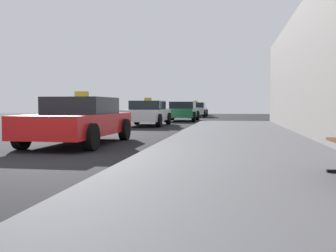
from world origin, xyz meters
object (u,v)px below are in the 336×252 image
car_green (183,111)px  car_silver (195,110)px  car_white (147,113)px  car_black (195,109)px  car_red (80,120)px

car_green → car_silver: bearing=-90.2°
car_white → car_black: size_ratio=1.05×
car_white → car_black: bearing=-91.1°
car_red → car_green: (0.82, 15.50, -0.00)m
car_white → car_black: same height
car_white → car_black: (0.40, 21.07, -0.00)m
car_red → car_silver: bearing=-92.0°
car_green → car_silver: (0.03, 8.84, 0.00)m
car_green → car_silver: 8.84m
car_white → car_black: 21.08m
car_black → car_green: bearing=92.5°
car_black → car_white: bearing=88.9°
car_green → car_white: bearing=80.2°
car_red → car_silver: (0.85, 24.34, 0.00)m
car_red → car_silver: size_ratio=0.99×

